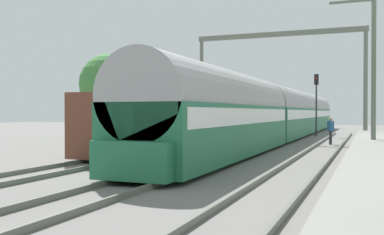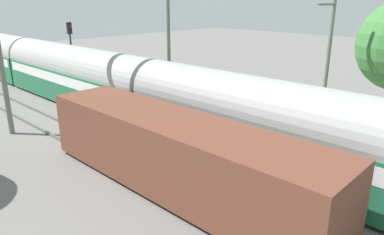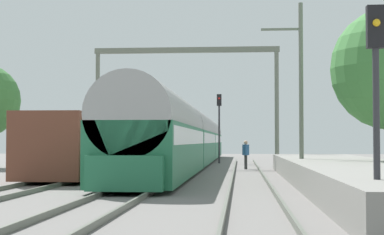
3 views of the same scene
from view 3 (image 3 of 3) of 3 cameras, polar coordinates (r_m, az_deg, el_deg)
name	(u,v)px [view 3 (image 3 of 3)]	position (r m, az deg, el deg)	size (l,w,h in m)	color
ground	(141,189)	(22.28, -4.72, -6.55)	(120.00, 120.00, 0.00)	slate
track_far_west	(35,186)	(23.22, -14.31, -6.12)	(1.52, 60.00, 0.16)	#5D6056
track_west	(141,186)	(22.27, -4.72, -6.35)	(1.52, 60.00, 0.16)	#5D6056
track_east	(251,187)	(21.99, 5.42, -6.40)	(1.52, 60.00, 0.16)	#5D6056
platform	(350,174)	(24.32, 14.41, -5.06)	(4.40, 28.00, 0.90)	gray
passenger_train	(190,137)	(43.46, -0.19, -1.83)	(2.93, 49.20, 3.82)	#236B47
freight_car	(85,146)	(30.18, -9.80, -2.59)	(2.80, 13.00, 2.70)	brown
person_crossing	(246,152)	(37.43, 4.98, -3.20)	(0.42, 0.47, 1.73)	#303030
railway_signal_near	(376,82)	(13.48, 16.61, 3.18)	(0.36, 0.30, 4.54)	#2D2D33
railway_signal_far	(219,119)	(47.46, 2.52, -0.15)	(0.36, 0.30, 5.30)	#2D2D33
catenary_gantry	(186,82)	(40.58, -0.54, 3.34)	(12.20, 0.28, 7.86)	slate
catenary_pole_east_mid	(300,87)	(28.46, 9.93, 2.78)	(1.90, 0.20, 8.00)	slate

